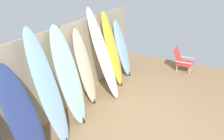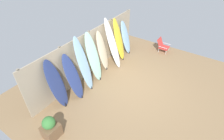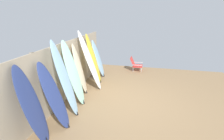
{
  "view_description": "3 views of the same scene",
  "coord_description": "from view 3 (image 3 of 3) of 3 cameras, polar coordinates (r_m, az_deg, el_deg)",
  "views": [
    {
      "loc": [
        -3.22,
        -0.79,
        2.77
      ],
      "look_at": [
        0.1,
        0.92,
        1.07
      ],
      "focal_mm": 35.0,
      "sensor_mm": 36.0,
      "label": 1
    },
    {
      "loc": [
        -4.52,
        -2.07,
        4.55
      ],
      "look_at": [
        -0.39,
        0.73,
        0.78
      ],
      "focal_mm": 28.0,
      "sensor_mm": 36.0,
      "label": 2
    },
    {
      "loc": [
        -4.73,
        -0.56,
        2.66
      ],
      "look_at": [
        0.0,
        0.53,
        1.04
      ],
      "focal_mm": 28.0,
      "sensor_mm": 36.0,
      "label": 3
    }
  ],
  "objects": [
    {
      "name": "ground",
      "position": [
        5.45,
        5.58,
        -10.81
      ],
      "size": [
        7.68,
        7.68,
        0.0
      ],
      "primitive_type": "plane",
      "color": "#8E704C"
    },
    {
      "name": "fence_back",
      "position": [
        5.66,
        -14.69,
        -0.26
      ],
      "size": [
        6.08,
        0.11,
        1.8
      ],
      "color": "tan",
      "rests_on": "ground"
    },
    {
      "name": "surfboard_navy_0",
      "position": [
        3.9,
        -24.6,
        -10.91
      ],
      "size": [
        0.58,
        0.58,
        1.74
      ],
      "color": "navy",
      "rests_on": "ground"
    },
    {
      "name": "surfboard_navy_1",
      "position": [
        4.29,
        -18.43,
        -8.14
      ],
      "size": [
        0.52,
        0.72,
        1.62
      ],
      "color": "navy",
      "rests_on": "ground"
    },
    {
      "name": "surfboard_skyblue_2",
      "position": [
        4.64,
        -15.13,
        -3.04
      ],
      "size": [
        0.43,
        0.64,
        2.03
      ],
      "color": "#8CB7D6",
      "rests_on": "ground"
    },
    {
      "name": "surfboard_seafoam_3",
      "position": [
        5.19,
        -12.48,
        -1.17
      ],
      "size": [
        0.56,
        0.67,
        1.93
      ],
      "color": "#9ED6BC",
      "rests_on": "ground"
    },
    {
      "name": "surfboard_cream_4",
      "position": [
        5.88,
        -10.51,
        0.21
      ],
      "size": [
        0.59,
        0.53,
        1.71
      ],
      "color": "beige",
      "rests_on": "ground"
    },
    {
      "name": "surfboard_white_5",
      "position": [
        6.15,
        -7.23,
        2.92
      ],
      "size": [
        0.48,
        0.85,
        2.08
      ],
      "color": "white",
      "rests_on": "ground"
    },
    {
      "name": "surfboard_yellow_6",
      "position": [
        6.74,
        -6.03,
        3.65
      ],
      "size": [
        0.49,
        0.61,
        1.91
      ],
      "color": "yellow",
      "rests_on": "ground"
    },
    {
      "name": "surfboard_skyblue_7",
      "position": [
        7.39,
        -4.57,
        3.68
      ],
      "size": [
        0.52,
        0.58,
        1.57
      ],
      "color": "#8CB7D6",
      "rests_on": "ground"
    },
    {
      "name": "beach_chair",
      "position": [
        8.29,
        7.64,
        1.96
      ],
      "size": [
        0.5,
        0.57,
        0.64
      ],
      "rotation": [
        0.0,
        0.0,
        -0.07
      ],
      "color": "silver",
      "rests_on": "ground"
    }
  ]
}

